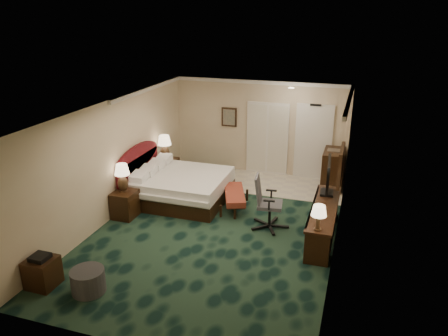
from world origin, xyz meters
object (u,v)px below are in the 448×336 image
(ottoman, at_px, (88,281))
(side_table, at_px, (42,272))
(lamp_far, at_px, (165,148))
(bed_bench, at_px, (234,200))
(desk, at_px, (323,222))
(tv, at_px, (328,177))
(lamp_near, at_px, (123,178))
(nightstand_far, at_px, (167,171))
(bed, at_px, (183,187))
(minibar, at_px, (333,169))
(desk_chair, at_px, (270,202))
(nightstand_near, at_px, (125,204))

(ottoman, distance_m, side_table, 0.86)
(lamp_far, distance_m, bed_bench, 2.63)
(desk, bearing_deg, tv, 91.81)
(lamp_near, relative_size, bed_bench, 0.51)
(lamp_far, relative_size, tv, 0.69)
(side_table, bearing_deg, bed_bench, 60.54)
(nightstand_far, bearing_deg, bed_bench, -24.93)
(bed, bearing_deg, side_table, -102.42)
(nightstand_far, xyz_separation_m, desk, (4.44, -1.82, 0.02))
(bed, height_order, nightstand_far, bed)
(bed_bench, distance_m, minibar, 3.00)
(bed_bench, bearing_deg, desk_chair, -54.87)
(lamp_near, xyz_separation_m, bed_bench, (2.32, 1.16, -0.73))
(tv, relative_size, desk_chair, 0.83)
(desk, distance_m, desk_chair, 1.19)
(desk, bearing_deg, nightstand_near, -174.42)
(lamp_far, relative_size, bed_bench, 0.54)
(bed_bench, distance_m, tv, 2.32)
(bed_bench, bearing_deg, nightstand_far, 134.72)
(desk, bearing_deg, side_table, -143.73)
(nightstand_near, relative_size, minibar, 0.60)
(minibar, bearing_deg, bed_bench, -135.55)
(lamp_near, relative_size, side_table, 1.25)
(minibar, bearing_deg, bed, -150.03)
(nightstand_near, height_order, minibar, minibar)
(desk, bearing_deg, bed, 166.75)
(bed, distance_m, desk_chair, 2.52)
(bed, height_order, desk, desk)
(ottoman, relative_size, side_table, 1.11)
(nightstand_near, xyz_separation_m, bed_bench, (2.28, 1.20, -0.09))
(lamp_near, bearing_deg, tv, 14.01)
(nightstand_far, relative_size, desk_chair, 0.55)
(lamp_near, bearing_deg, desk, 4.98)
(lamp_far, distance_m, ottoman, 5.10)
(lamp_near, xyz_separation_m, tv, (4.46, 1.11, 0.14))
(bed_bench, relative_size, ottoman, 2.21)
(nightstand_near, xyz_separation_m, nightstand_far, (0.02, 2.26, 0.02))
(bed, bearing_deg, desk, -13.25)
(bed_bench, distance_m, desk, 2.31)
(bed, distance_m, tv, 3.60)
(nightstand_near, bearing_deg, lamp_far, 90.23)
(bed, xyz_separation_m, desk, (3.55, -0.84, 0.01))
(nightstand_near, bearing_deg, ottoman, -72.68)
(bed, bearing_deg, tv, -1.83)
(lamp_far, bearing_deg, nightstand_near, -89.77)
(nightstand_far, bearing_deg, lamp_far, -129.69)
(bed_bench, relative_size, minibar, 1.24)
(side_table, xyz_separation_m, desk_chair, (3.29, 3.34, 0.34))
(lamp_near, relative_size, minibar, 0.63)
(bed_bench, xyz_separation_m, ottoman, (-1.43, -3.94, -0.01))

